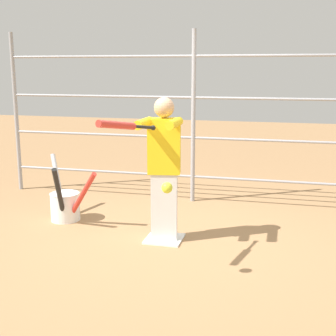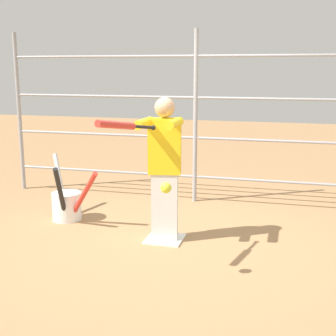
{
  "view_description": "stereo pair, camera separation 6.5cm",
  "coord_description": "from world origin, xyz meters",
  "px_view_note": "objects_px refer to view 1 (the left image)",
  "views": [
    {
      "loc": [
        -1.24,
        4.76,
        1.87
      ],
      "look_at": [
        -0.14,
        0.4,
        0.91
      ],
      "focal_mm": 50.0,
      "sensor_mm": 36.0,
      "label": 1
    },
    {
      "loc": [
        -1.3,
        4.74,
        1.87
      ],
      "look_at": [
        -0.14,
        0.4,
        0.91
      ],
      "focal_mm": 50.0,
      "sensor_mm": 36.0,
      "label": 2
    }
  ],
  "objects_px": {
    "softball_in_flight": "(167,188)",
    "bat_bucket": "(65,204)",
    "baseball_bat_swinging": "(122,125)",
    "batter": "(164,165)"
  },
  "relations": [
    {
      "from": "baseball_bat_swinging",
      "to": "softball_in_flight",
      "type": "xyz_separation_m",
      "value": [
        -0.45,
        0.14,
        -0.51
      ]
    },
    {
      "from": "batter",
      "to": "softball_in_flight",
      "type": "bearing_deg",
      "value": 106.16
    },
    {
      "from": "baseball_bat_swinging",
      "to": "bat_bucket",
      "type": "bearing_deg",
      "value": -45.44
    },
    {
      "from": "batter",
      "to": "baseball_bat_swinging",
      "type": "height_order",
      "value": "batter"
    },
    {
      "from": "softball_in_flight",
      "to": "bat_bucket",
      "type": "relative_size",
      "value": 0.1
    },
    {
      "from": "batter",
      "to": "bat_bucket",
      "type": "relative_size",
      "value": 1.58
    },
    {
      "from": "batter",
      "to": "bat_bucket",
      "type": "height_order",
      "value": "batter"
    },
    {
      "from": "batter",
      "to": "bat_bucket",
      "type": "xyz_separation_m",
      "value": [
        1.37,
        -0.37,
        -0.64
      ]
    },
    {
      "from": "bat_bucket",
      "to": "batter",
      "type": "bearing_deg",
      "value": 164.81
    },
    {
      "from": "softball_in_flight",
      "to": "bat_bucket",
      "type": "xyz_separation_m",
      "value": [
        1.66,
        -1.36,
        -0.66
      ]
    }
  ]
}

